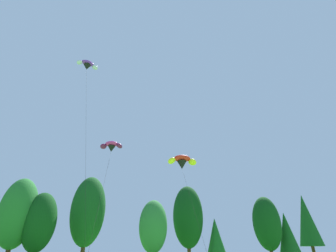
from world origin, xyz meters
name	(u,v)px	position (x,y,z in m)	size (l,w,h in m)	color
treeline_tree_d	(18,213)	(-15.72, 44.49, 7.84)	(5.30, 5.30, 12.95)	#472D19
treeline_tree_e	(40,222)	(-12.42, 44.33, 6.60)	(4.74, 4.74, 10.90)	#472D19
treeline_tree_f	(88,211)	(-5.85, 48.52, 9.03)	(5.82, 5.82, 14.91)	#472D19
treeline_tree_g	(153,226)	(4.95, 44.60, 6.41)	(4.66, 4.66, 10.59)	#472D19
treeline_tree_h	(188,216)	(12.61, 49.02, 8.74)	(5.70, 5.70, 14.44)	#472D19
treeline_tree_i	(215,236)	(18.01, 49.02, 5.38)	(3.49, 3.49, 8.59)	#472D19
treeline_tree_j	(267,223)	(27.74, 46.34, 7.64)	(5.21, 5.21, 12.62)	#472D19
treeline_tree_k	(287,232)	(32.03, 46.52, 6.12)	(3.75, 3.75, 9.78)	#472D19
treeline_tree_l	(306,220)	(39.90, 49.42, 8.94)	(4.74, 4.74, 14.27)	#472D19
parafoil_kite_high_purple	(87,65)	(-7.44, 26.60, 23.02)	(4.27, 8.37, 22.04)	purple
parafoil_kite_mid_red_yellow	(182,162)	(5.88, 31.10, 13.28)	(4.13, 10.80, 12.58)	red
parafoil_kite_far_magenta	(111,146)	(-3.49, 28.80, 13.62)	(2.84, 10.74, 12.60)	#D12893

